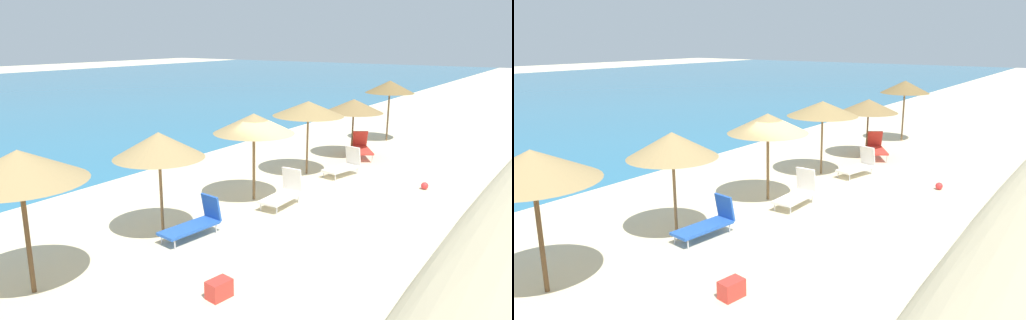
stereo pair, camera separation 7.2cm
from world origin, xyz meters
TOP-DOWN VIEW (x-y plane):
  - ground_plane at (0.00, 0.00)m, footprint 160.00×160.00m
  - beach_umbrella_1 at (-7.45, 1.45)m, footprint 2.51×2.51m
  - beach_umbrella_2 at (-3.94, 1.42)m, footprint 2.26×2.26m
  - beach_umbrella_3 at (-0.31, 1.13)m, footprint 2.48×2.48m
  - beach_umbrella_4 at (3.23, 1.22)m, footprint 2.59×2.59m
  - beach_umbrella_5 at (6.76, 0.99)m, footprint 2.45×2.45m
  - beach_umbrella_6 at (10.72, 0.90)m, footprint 2.31×2.31m
  - lounge_chair_1 at (3.85, -0.01)m, footprint 1.65×0.96m
  - lounge_chair_2 at (6.71, 0.54)m, footprint 1.71×1.46m
  - lounge_chair_3 at (-0.23, 0.08)m, footprint 1.52×0.65m
  - lounge_chair_4 at (-3.51, 0.69)m, footprint 1.71×0.81m
  - beach_ball at (3.78, -2.96)m, footprint 0.24×0.24m
  - cooler_box at (-5.52, -1.71)m, footprint 0.53×0.40m

SIDE VIEW (x-z plane):
  - ground_plane at x=0.00m, z-range 0.00..0.00m
  - beach_ball at x=3.78m, z-range 0.00..0.24m
  - cooler_box at x=-5.52m, z-range 0.00..0.37m
  - lounge_chair_4 at x=-3.51m, z-range -0.11..0.85m
  - lounge_chair_1 at x=3.85m, z-range -0.12..0.88m
  - lounge_chair_3 at x=-0.23m, z-range -0.13..0.93m
  - lounge_chair_2 at x=6.71m, z-range -0.08..0.98m
  - beach_umbrella_5 at x=6.76m, z-range 0.93..3.37m
  - beach_umbrella_2 at x=-3.94m, z-range 1.02..3.70m
  - beach_umbrella_3 at x=-0.31m, z-range 1.05..3.76m
  - beach_umbrella_4 at x=3.23m, z-range 1.08..3.78m
  - beach_umbrella_1 at x=-7.45m, z-range 1.14..4.04m
  - beach_umbrella_6 at x=10.72m, z-range 1.16..4.09m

